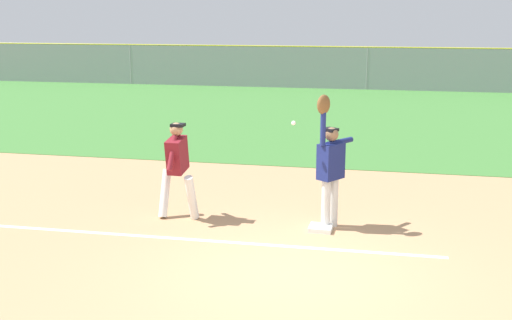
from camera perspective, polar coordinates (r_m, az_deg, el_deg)
name	(u,v)px	position (r m, az deg, el deg)	size (l,w,h in m)	color
ground_plane	(294,272)	(9.20, 3.38, -9.86)	(71.69, 71.69, 0.00)	tan
outfield_grass	(356,116)	(23.15, 8.83, 3.90)	(47.65, 16.40, 0.01)	#3D7533
chalk_foul_line	(75,231)	(11.20, -15.72, -6.08)	(12.00, 0.10, 0.01)	white
first_base	(321,228)	(10.88, 5.74, -6.02)	(0.38, 0.38, 0.08)	white
fielder	(330,163)	(10.75, 6.57, -0.28)	(0.59, 0.80, 2.28)	silver
runner	(177,164)	(11.27, -6.98, -0.33)	(0.72, 0.84, 1.72)	white
baseball	(294,123)	(10.45, 3.34, 3.28)	(0.07, 0.07, 0.07)	white
outfield_fence	(367,68)	(31.17, 9.80, 8.01)	(47.73, 0.08, 2.03)	#93999E
parked_car_red	(274,68)	(35.03, 1.62, 8.14)	(4.41, 2.14, 1.25)	#B21E1E
parked_car_silver	(360,69)	(34.48, 9.21, 7.91)	(4.49, 2.30, 1.25)	#B7B7BC
parked_car_tan	(459,72)	(34.31, 17.53, 7.46)	(4.49, 2.30, 1.25)	tan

